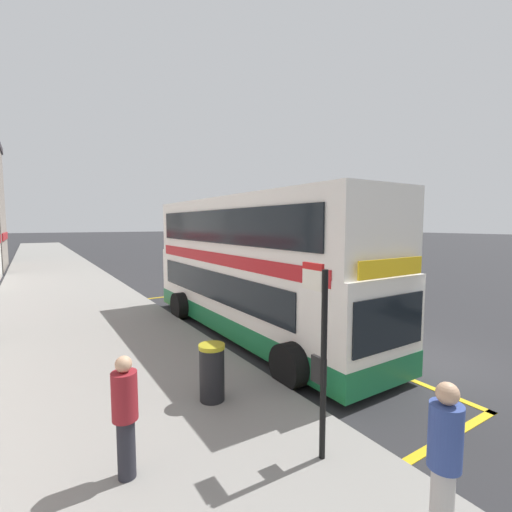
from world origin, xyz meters
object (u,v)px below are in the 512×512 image
(double_decker_bus, at_px, (251,271))
(parked_car_white_ahead, at_px, (200,254))
(pedestrian_further_back, at_px, (444,457))
(pedestrian_waiting_near_sign, at_px, (125,412))
(bus_stop_sign, at_px, (320,346))
(litter_bin, at_px, (212,372))

(double_decker_bus, bearing_deg, parked_car_white_ahead, 70.89)
(double_decker_bus, bearing_deg, pedestrian_further_back, -107.23)
(parked_car_white_ahead, height_order, pedestrian_waiting_near_sign, pedestrian_waiting_near_sign)
(bus_stop_sign, bearing_deg, litter_bin, 104.60)
(double_decker_bus, xyz_separation_m, pedestrian_waiting_near_sign, (-5.03, -4.92, -1.00))
(double_decker_bus, relative_size, litter_bin, 9.52)
(bus_stop_sign, bearing_deg, pedestrian_waiting_near_sign, 157.32)
(double_decker_bus, height_order, bus_stop_sign, double_decker_bus)
(litter_bin, bearing_deg, double_decker_bus, 49.10)
(double_decker_bus, distance_m, pedestrian_waiting_near_sign, 7.11)
(parked_car_white_ahead, xyz_separation_m, litter_bin, (-10.15, -23.90, -0.10))
(double_decker_bus, distance_m, pedestrian_further_back, 8.21)
(parked_car_white_ahead, distance_m, litter_bin, 25.97)
(litter_bin, bearing_deg, pedestrian_waiting_near_sign, -145.33)
(bus_stop_sign, bearing_deg, parked_car_white_ahead, 70.05)
(double_decker_bus, bearing_deg, bus_stop_sign, -112.77)
(pedestrian_further_back, bearing_deg, double_decker_bus, 72.77)
(pedestrian_further_back, bearing_deg, pedestrian_waiting_near_sign, 132.37)
(parked_car_white_ahead, bearing_deg, pedestrian_further_back, 74.08)
(parked_car_white_ahead, distance_m, pedestrian_further_back, 29.63)
(parked_car_white_ahead, bearing_deg, double_decker_bus, 73.57)
(bus_stop_sign, bearing_deg, pedestrian_further_back, -87.06)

